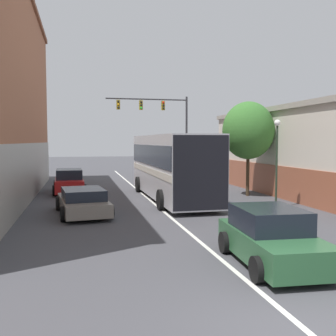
# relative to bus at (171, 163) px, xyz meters

# --- Properties ---
(lane_center_line) EXTENTS (0.14, 44.00, 0.01)m
(lane_center_line) POSITION_rel_bus_xyz_m (-1.25, -0.04, -2.03)
(lane_center_line) COLOR silver
(lane_center_line) RESTS_ON ground_plane
(building_right_storefront) EXTENTS (8.26, 18.53, 5.38)m
(building_right_storefront) POSITION_rel_bus_xyz_m (10.18, 0.08, 0.78)
(building_right_storefront) COLOR beige
(building_right_storefront) RESTS_ON ground_plane
(bus) EXTENTS (3.01, 11.20, 3.64)m
(bus) POSITION_rel_bus_xyz_m (0.00, 0.00, 0.00)
(bus) COLOR #B7B7BC
(bus) RESTS_ON ground_plane
(hatchback_foreground) EXTENTS (2.24, 4.12, 1.50)m
(hatchback_foreground) POSITION_rel_bus_xyz_m (-0.06, -12.21, -1.33)
(hatchback_foreground) COLOR #285633
(hatchback_foreground) RESTS_ON ground_plane
(parked_car_left_near) EXTENTS (2.12, 4.72, 1.53)m
(parked_car_left_near) POSITION_rel_bus_xyz_m (-5.74, 4.06, -1.31)
(parked_car_left_near) COLOR red
(parked_car_left_near) RESTS_ON ground_plane
(parked_car_left_mid) EXTENTS (2.57, 4.85, 1.19)m
(parked_car_left_mid) POSITION_rel_bus_xyz_m (-4.95, -3.79, -1.45)
(parked_car_left_mid) COLOR slate
(parked_car_left_mid) RESTS_ON ground_plane
(traffic_signal_gantry) EXTENTS (7.17, 0.36, 7.22)m
(traffic_signal_gantry) POSITION_rel_bus_xyz_m (1.98, 11.95, 3.27)
(traffic_signal_gantry) COLOR #333338
(traffic_signal_gantry) RESTS_ON ground_plane
(street_lamp) EXTENTS (0.31, 0.31, 4.36)m
(street_lamp) POSITION_rel_bus_xyz_m (4.41, -4.08, 0.46)
(street_lamp) COLOR #233323
(street_lamp) RESTS_ON ground_plane
(street_tree_near) EXTENTS (3.14, 2.82, 5.67)m
(street_tree_near) POSITION_rel_bus_xyz_m (4.83, 0.23, 1.90)
(street_tree_near) COLOR #3D2D1E
(street_tree_near) RESTS_ON ground_plane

